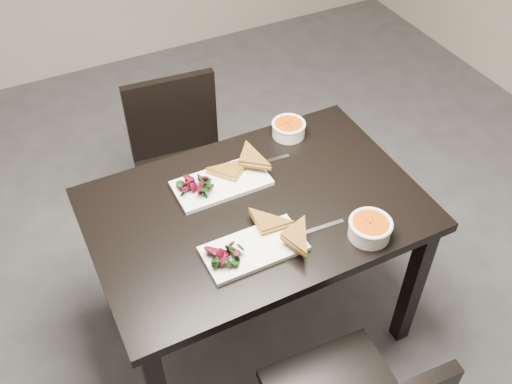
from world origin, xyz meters
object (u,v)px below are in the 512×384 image
table (256,224)px  plate_near (254,249)px  soup_bowl_far (289,128)px  soup_bowl_near (370,228)px  chair_far (182,158)px  plate_far (221,183)px

table → plate_near: (-0.10, -0.19, 0.11)m
soup_bowl_far → plate_near: bearing=-129.3°
soup_bowl_far → soup_bowl_near: bearing=-91.9°
soup_bowl_far → chair_far: bearing=135.1°
plate_far → soup_bowl_far: size_ratio=2.54×
plate_near → soup_bowl_near: size_ratio=2.27×
soup_bowl_near → soup_bowl_far: bearing=88.1°
chair_far → soup_bowl_near: size_ratio=5.60×
plate_far → soup_bowl_far: soup_bowl_far is taller
table → soup_bowl_far: (0.30, 0.31, 0.13)m
chair_far → plate_far: size_ratio=2.38×
plate_near → plate_far: size_ratio=0.96×
table → plate_near: plate_near is taller
plate_near → soup_bowl_far: soup_bowl_far is taller
plate_near → soup_bowl_far: 0.64m
chair_far → plate_far: 0.58m
plate_far → soup_bowl_near: bearing=-52.5°
table → plate_far: (-0.07, 0.16, 0.11)m
soup_bowl_far → plate_far: bearing=-157.6°
plate_near → soup_bowl_far: size_ratio=2.45×
plate_near → plate_far: same height
table → soup_bowl_near: (0.28, -0.30, 0.14)m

